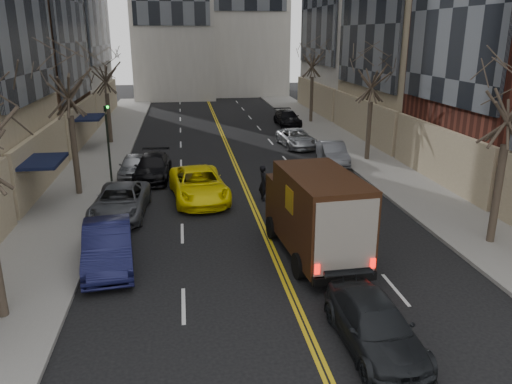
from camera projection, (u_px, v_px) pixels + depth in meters
sidewalk_left at (96, 162)px, 32.75m from camera, size 4.00×66.00×0.15m
sidewalk_right at (359, 153)px, 35.25m from camera, size 4.00×66.00×0.15m
tree_lf_mid at (65, 67)px, 24.19m from camera, size 3.20×3.20×8.91m
tree_lf_far at (104, 63)px, 36.62m from camera, size 3.20×3.20×8.12m
tree_rt_mid at (373, 66)px, 31.49m from camera, size 3.20×3.20×8.32m
tree_rt_far at (313, 49)px, 45.45m from camera, size 3.20×3.20×9.11m
traffic_signal at (108, 135)px, 27.42m from camera, size 0.29×0.26×4.70m
ups_truck at (315, 214)px, 18.65m from camera, size 2.91×6.32×3.37m
observer_sedan at (375, 326)px, 13.41m from camera, size 1.95×4.51×1.29m
taxi at (199, 185)px, 25.41m from camera, size 3.20×5.92×1.58m
pedestrian at (263, 183)px, 25.23m from camera, size 0.51×0.71×1.83m
parked_lf_b at (108, 245)px, 18.10m from camera, size 2.23×4.98×1.59m
parked_lf_c at (120, 201)px, 23.12m from camera, size 2.63×5.21×1.41m
parked_lf_d at (153, 167)px, 29.01m from camera, size 2.22×4.92×1.40m
parked_lf_e at (133, 165)px, 29.66m from camera, size 1.75×3.83×1.28m
parked_rt_a at (333, 153)px, 32.41m from camera, size 1.88×4.40×1.41m
parked_rt_b at (296, 138)px, 37.29m from camera, size 2.56×4.89×1.31m
parked_rt_c at (287, 118)px, 45.93m from camera, size 2.04×4.77×1.37m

